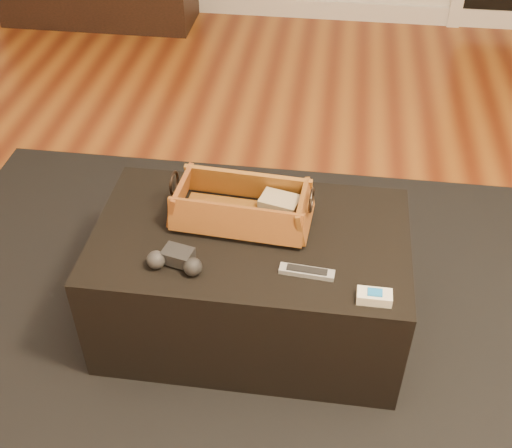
# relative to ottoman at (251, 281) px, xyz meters

# --- Properties ---
(floor) EXTENTS (5.00, 5.50, 0.01)m
(floor) POSITION_rel_ottoman_xyz_m (0.11, 0.04, -0.23)
(floor) COLOR brown
(floor) RESTS_ON ground
(baseboard) EXTENTS (5.00, 0.04, 0.12)m
(baseboard) POSITION_rel_ottoman_xyz_m (0.11, 2.77, -0.16)
(baseboard) COLOR white
(baseboard) RESTS_ON floor
(area_rug) EXTENTS (2.60, 2.00, 0.01)m
(area_rug) POSITION_rel_ottoman_xyz_m (-0.00, -0.05, -0.22)
(area_rug) COLOR black
(area_rug) RESTS_ON floor
(ottoman) EXTENTS (1.00, 0.60, 0.42)m
(ottoman) POSITION_rel_ottoman_xyz_m (0.00, 0.00, 0.00)
(ottoman) COLOR black
(ottoman) RESTS_ON area_rug
(tv_remote) EXTENTS (0.23, 0.06, 0.02)m
(tv_remote) POSITION_rel_ottoman_xyz_m (-0.06, 0.05, 0.24)
(tv_remote) COLOR black
(tv_remote) RESTS_ON wicker_basket
(cloth_bundle) EXTENTS (0.14, 0.11, 0.07)m
(cloth_bundle) POSITION_rel_ottoman_xyz_m (0.08, 0.09, 0.26)
(cloth_bundle) COLOR #C7B18A
(cloth_bundle) RESTS_ON wicker_basket
(wicker_basket) EXTENTS (0.46, 0.26, 0.16)m
(wicker_basket) POSITION_rel_ottoman_xyz_m (-0.04, 0.06, 0.26)
(wicker_basket) COLOR #A36E25
(wicker_basket) RESTS_ON ottoman
(game_controller) EXTENTS (0.18, 0.11, 0.06)m
(game_controller) POSITION_rel_ottoman_xyz_m (-0.20, -0.18, 0.24)
(game_controller) COLOR black
(game_controller) RESTS_ON ottoman
(silver_remote) EXTENTS (0.17, 0.05, 0.02)m
(silver_remote) POSITION_rel_ottoman_xyz_m (0.19, -0.15, 0.22)
(silver_remote) COLOR #A7AAAE
(silver_remote) RESTS_ON ottoman
(cream_gadget) EXTENTS (0.10, 0.05, 0.04)m
(cream_gadget) POSITION_rel_ottoman_xyz_m (0.38, -0.24, 0.23)
(cream_gadget) COLOR white
(cream_gadget) RESTS_ON ottoman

